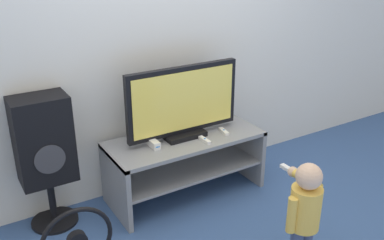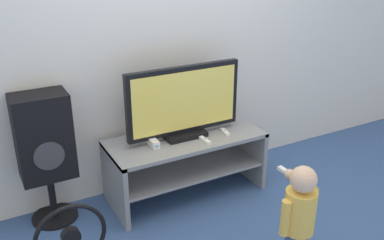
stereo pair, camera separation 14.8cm
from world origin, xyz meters
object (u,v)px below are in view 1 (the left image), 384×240
at_px(remote_secondary, 205,140).
at_px(speaker_tower, 44,144).
at_px(remote_primary, 224,131).
at_px(television, 183,103).
at_px(child, 304,208).
at_px(game_console, 153,143).

bearing_deg(remote_secondary, speaker_tower, 164.88).
relative_size(remote_primary, speaker_tower, 0.14).
bearing_deg(remote_secondary, television, 119.27).
xyz_separation_m(child, speaker_tower, (-1.19, 1.27, 0.20)).
distance_m(television, remote_secondary, 0.33).
xyz_separation_m(television, remote_secondary, (0.09, -0.16, -0.27)).
xyz_separation_m(remote_primary, speaker_tower, (-1.33, 0.24, 0.12)).
height_order(remote_secondary, speaker_tower, speaker_tower).
relative_size(remote_primary, remote_secondary, 1.03).
bearing_deg(television, child, -81.32).
bearing_deg(speaker_tower, child, -46.76).
xyz_separation_m(remote_secondary, child, (0.08, -0.97, -0.08)).
height_order(television, child, television).
bearing_deg(game_console, speaker_tower, 167.02).
bearing_deg(remote_secondary, game_console, 160.81).
distance_m(game_console, speaker_tower, 0.76).
bearing_deg(speaker_tower, television, -7.61).
distance_m(child, speaker_tower, 1.75).
distance_m(television, game_console, 0.38).
relative_size(television, speaker_tower, 0.95).
xyz_separation_m(game_console, remote_secondary, (0.38, -0.13, -0.02)).
bearing_deg(speaker_tower, remote_secondary, -15.12).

